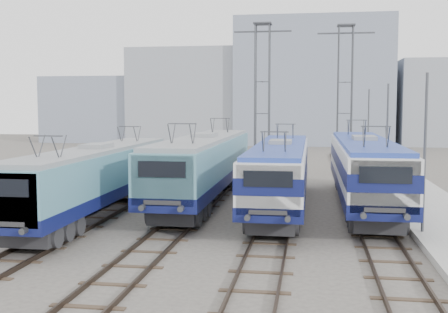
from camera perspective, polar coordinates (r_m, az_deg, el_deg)
ground at (r=23.50m, az=-0.91°, el=-8.68°), size 160.00×160.00×0.00m
platform at (r=31.60m, az=20.35°, el=-5.12°), size 4.00×70.00×0.30m
locomotive_far_left at (r=28.72m, az=-12.93°, el=-1.89°), size 2.74×17.26×3.25m
locomotive_center_left at (r=32.42m, az=-2.07°, el=-0.65°), size 2.97×18.77×3.53m
locomotive_center_right at (r=30.34m, az=5.74°, el=-1.24°), size 2.78×17.56×3.30m
locomotive_far_right at (r=31.69m, az=14.02°, el=-0.89°), size 2.93×18.50×3.48m
catenary_tower_west at (r=44.65m, az=3.91°, el=6.49°), size 4.50×1.20×12.00m
catenary_tower_east at (r=46.56m, az=12.17°, el=6.33°), size 4.50×1.20×12.00m
mast_front at (r=25.02m, az=19.71°, el=-0.01°), size 0.12×0.12×7.00m
mast_mid at (r=36.84m, az=16.23°, el=1.67°), size 0.12×0.12×7.00m
mast_rear at (r=48.75m, az=14.44°, el=2.53°), size 0.12×0.12×7.00m
building_west at (r=86.36m, az=-3.09°, el=6.11°), size 18.00×12.00×14.00m
building_center at (r=84.54m, az=9.03°, el=7.43°), size 22.00×14.00×18.00m
building_far_west at (r=91.02m, az=-13.02°, el=4.68°), size 14.00×10.00×10.00m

